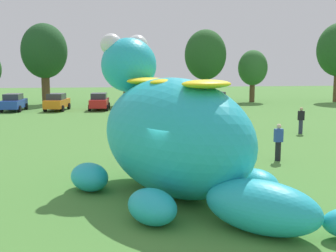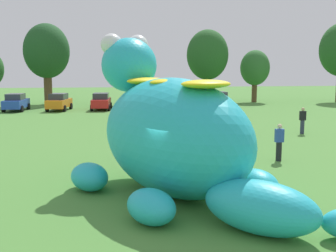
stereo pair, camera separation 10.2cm
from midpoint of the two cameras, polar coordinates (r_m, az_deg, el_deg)
ground_plane at (r=13.20m, az=2.07°, el=-10.62°), size 160.00×160.00×0.00m
giant_inflatable_creature at (r=13.65m, az=0.51°, el=-1.23°), size 8.61×9.43×5.53m
car_blue at (r=43.47m, az=-20.71°, el=3.09°), size 2.13×4.20×1.72m
car_orange at (r=42.60m, az=-15.25°, el=3.24°), size 2.40×4.31×1.72m
car_red at (r=42.39m, az=-9.59°, el=3.38°), size 2.18×4.22×1.72m
car_green at (r=42.65m, az=-4.36°, el=3.50°), size 2.21×4.23×1.72m
car_silver at (r=42.65m, az=1.69°, el=3.52°), size 2.49×4.34×1.72m
car_white at (r=44.59m, az=6.63°, el=3.67°), size 1.95×4.11×1.72m
tree_mid_left at (r=50.62m, az=-16.87°, el=9.87°), size 5.29×5.29×9.38m
tree_centre_left at (r=47.34m, az=-5.92°, el=8.48°), size 3.97×3.97×7.05m
tree_centre at (r=49.48m, az=5.16°, el=9.75°), size 4.93×4.93×8.75m
tree_centre_right at (r=52.63m, az=11.64°, el=7.88°), size 3.64×3.64×6.45m
spectator_near_inflatable at (r=19.43m, az=14.93°, el=-2.22°), size 0.38×0.26×1.71m
spectator_mid_field at (r=26.57m, az=0.20°, el=0.76°), size 0.38×0.26×1.71m
spectator_by_cars at (r=27.93m, az=17.89°, el=0.72°), size 0.38×0.26×1.71m
spectator_wandering at (r=25.46m, az=3.44°, el=0.42°), size 0.38×0.26×1.71m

